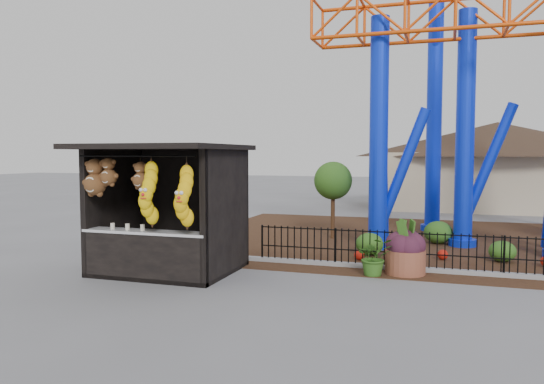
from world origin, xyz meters
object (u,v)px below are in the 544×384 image
(roller_coaster, at_px, (504,42))
(prize_booth, at_px, (163,211))
(terracotta_planter, at_px, (405,262))
(potted_plant, at_px, (374,257))

(roller_coaster, bearing_deg, prize_booth, -137.97)
(prize_booth, distance_m, terracotta_planter, 5.97)
(prize_booth, distance_m, roller_coaster, 11.99)
(terracotta_planter, xyz_separation_m, potted_plant, (-0.69, -0.40, 0.16))
(prize_booth, relative_size, terracotta_planter, 3.64)
(prize_booth, height_order, potted_plant, prize_booth)
(roller_coaster, xyz_separation_m, potted_plant, (-3.23, -5.99, -5.98))
(roller_coaster, distance_m, terracotta_planter, 8.69)
(terracotta_planter, relative_size, potted_plant, 1.04)
(prize_booth, distance_m, potted_plant, 5.19)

